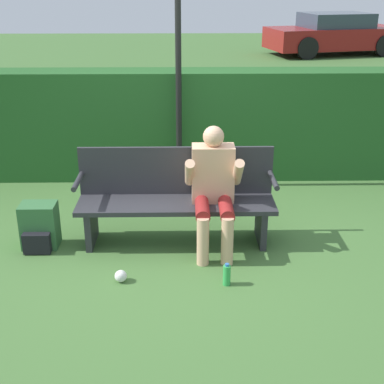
{
  "coord_description": "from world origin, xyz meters",
  "views": [
    {
      "loc": [
        0.07,
        -4.69,
        2.44
      ],
      "look_at": [
        0.15,
        -0.1,
        0.57
      ],
      "focal_mm": 50.0,
      "sensor_mm": 36.0,
      "label": 1
    }
  ],
  "objects_px": {
    "park_bench": "(176,196)",
    "parked_car": "(334,34)",
    "water_bottle": "(227,275)",
    "signpost": "(178,56)",
    "person_seated": "(213,184)",
    "backpack": "(40,227)"
  },
  "relations": [
    {
      "from": "park_bench",
      "to": "parked_car",
      "type": "relative_size",
      "value": 0.41
    },
    {
      "from": "park_bench",
      "to": "water_bottle",
      "type": "xyz_separation_m",
      "value": [
        0.43,
        -0.87,
        -0.36
      ]
    },
    {
      "from": "water_bottle",
      "to": "signpost",
      "type": "height_order",
      "value": "signpost"
    },
    {
      "from": "person_seated",
      "to": "park_bench",
      "type": "bearing_deg",
      "value": 158.03
    },
    {
      "from": "water_bottle",
      "to": "person_seated",
      "type": "bearing_deg",
      "value": 96.34
    },
    {
      "from": "person_seated",
      "to": "backpack",
      "type": "distance_m",
      "value": 1.71
    },
    {
      "from": "park_bench",
      "to": "person_seated",
      "type": "height_order",
      "value": "person_seated"
    },
    {
      "from": "person_seated",
      "to": "signpost",
      "type": "relative_size",
      "value": 0.41
    },
    {
      "from": "park_bench",
      "to": "parked_car",
      "type": "distance_m",
      "value": 14.02
    },
    {
      "from": "park_bench",
      "to": "person_seated",
      "type": "relative_size",
      "value": 1.63
    },
    {
      "from": "backpack",
      "to": "water_bottle",
      "type": "distance_m",
      "value": 1.88
    },
    {
      "from": "person_seated",
      "to": "backpack",
      "type": "xyz_separation_m",
      "value": [
        -1.66,
        -0.01,
        -0.42
      ]
    },
    {
      "from": "park_bench",
      "to": "signpost",
      "type": "xyz_separation_m",
      "value": [
        0.02,
        1.43,
        1.13
      ]
    },
    {
      "from": "backpack",
      "to": "signpost",
      "type": "relative_size",
      "value": 0.15
    },
    {
      "from": "park_bench",
      "to": "backpack",
      "type": "bearing_deg",
      "value": -173.44
    },
    {
      "from": "parked_car",
      "to": "person_seated",
      "type": "bearing_deg",
      "value": -122.38
    },
    {
      "from": "park_bench",
      "to": "backpack",
      "type": "relative_size",
      "value": 4.32
    },
    {
      "from": "backpack",
      "to": "parked_car",
      "type": "xyz_separation_m",
      "value": [
        6.31,
        13.25,
        0.43
      ]
    },
    {
      "from": "water_bottle",
      "to": "signpost",
      "type": "xyz_separation_m",
      "value": [
        -0.41,
        2.29,
        1.48
      ]
    },
    {
      "from": "person_seated",
      "to": "water_bottle",
      "type": "distance_m",
      "value": 0.9
    },
    {
      "from": "parked_car",
      "to": "backpack",
      "type": "bearing_deg",
      "value": -128.48
    },
    {
      "from": "backpack",
      "to": "water_bottle",
      "type": "relative_size",
      "value": 2.18
    }
  ]
}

